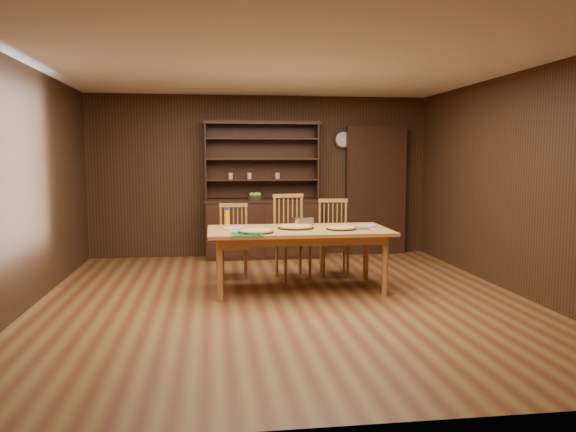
{
  "coord_description": "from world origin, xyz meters",
  "views": [
    {
      "loc": [
        -0.8,
        -6.14,
        1.61
      ],
      "look_at": [
        0.09,
        0.4,
        0.92
      ],
      "focal_mm": 35.0,
      "sensor_mm": 36.0,
      "label": 1
    }
  ],
  "objects": [
    {
      "name": "pizza_right",
      "position": [
        0.72,
        0.34,
        0.77
      ],
      "size": [
        0.35,
        0.35,
        0.04
      ],
      "color": "black",
      "rests_on": "dining_table"
    },
    {
      "name": "wall_clock",
      "position": [
        1.35,
        2.96,
        1.9
      ],
      "size": [
        0.3,
        0.05,
        0.3
      ],
      "color": "#321810",
      "rests_on": "room_shell"
    },
    {
      "name": "plate_right",
      "position": [
        1.09,
        0.59,
        0.76
      ],
      "size": [
        0.28,
        0.28,
        0.02
      ],
      "color": "silver",
      "rests_on": "dining_table"
    },
    {
      "name": "pot_holder_b",
      "position": [
        1.02,
        0.5,
        0.76
      ],
      "size": [
        0.23,
        0.23,
        0.01
      ],
      "primitive_type": "cube",
      "rotation": [
        0.0,
        0.0,
        -0.34
      ],
      "color": "#A12212",
      "rests_on": "dining_table"
    },
    {
      "name": "chair_left",
      "position": [
        -0.51,
        1.39,
        0.52
      ],
      "size": [
        0.41,
        0.39,
        0.98
      ],
      "rotation": [
        0.0,
        0.0,
        -0.01
      ],
      "color": "#A67439",
      "rests_on": "floor"
    },
    {
      "name": "floor",
      "position": [
        0.0,
        0.0,
        0.0
      ],
      "size": [
        6.0,
        6.0,
        0.0
      ],
      "primitive_type": "plane",
      "color": "brown",
      "rests_on": "ground"
    },
    {
      "name": "chair_right",
      "position": [
        0.85,
        1.33,
        0.55
      ],
      "size": [
        0.46,
        0.44,
        1.04
      ],
      "rotation": [
        0.0,
        0.0,
        -0.08
      ],
      "color": "#A67439",
      "rests_on": "floor"
    },
    {
      "name": "fruit_bowl",
      "position": [
        -0.12,
        2.69,
        0.98
      ],
      "size": [
        0.27,
        0.27,
        0.12
      ],
      "color": "black",
      "rests_on": "china_hutch"
    },
    {
      "name": "pot_holder_a",
      "position": [
        0.97,
        0.39,
        0.76
      ],
      "size": [
        0.2,
        0.2,
        0.01
      ],
      "primitive_type": "cube",
      "rotation": [
        0.0,
        0.0,
        -0.05
      ],
      "color": "#A12212",
      "rests_on": "dining_table"
    },
    {
      "name": "cooling_rack",
      "position": [
        -0.42,
        0.02,
        0.76
      ],
      "size": [
        0.4,
        0.4,
        0.02
      ],
      "primitive_type": null,
      "rotation": [
        0.0,
        0.0,
        -0.23
      ],
      "color": "#0B9341",
      "rests_on": "dining_table"
    },
    {
      "name": "doorway",
      "position": [
        1.9,
        2.9,
        1.05
      ],
      "size": [
        1.0,
        0.18,
        2.1
      ],
      "primitive_type": "cube",
      "color": "#321810",
      "rests_on": "floor"
    },
    {
      "name": "chair_center",
      "position": [
        0.25,
        1.26,
        0.59
      ],
      "size": [
        0.55,
        0.53,
        1.11
      ],
      "rotation": [
        0.0,
        0.0,
        0.24
      ],
      "color": "#A67439",
      "rests_on": "floor"
    },
    {
      "name": "dining_table",
      "position": [
        0.23,
        0.47,
        0.68
      ],
      "size": [
        2.17,
        1.09,
        0.75
      ],
      "color": "#C97C46",
      "rests_on": "floor"
    },
    {
      "name": "foil_dish",
      "position": [
        0.33,
        0.85,
        0.8
      ],
      "size": [
        0.28,
        0.23,
        0.1
      ],
      "primitive_type": "cube",
      "rotation": [
        0.0,
        0.0,
        0.23
      ],
      "color": "silver",
      "rests_on": "dining_table"
    },
    {
      "name": "juice_bottle",
      "position": [
        -0.62,
        0.85,
        0.86
      ],
      "size": [
        0.06,
        0.06,
        0.23
      ],
      "color": "#E29E0B",
      "rests_on": "dining_table"
    },
    {
      "name": "pizza_center",
      "position": [
        0.21,
        0.53,
        0.77
      ],
      "size": [
        0.45,
        0.45,
        0.04
      ],
      "color": "black",
      "rests_on": "dining_table"
    },
    {
      "name": "plate_left",
      "position": [
        -0.54,
        0.59,
        0.76
      ],
      "size": [
        0.28,
        0.28,
        0.02
      ],
      "color": "silver",
      "rests_on": "dining_table"
    },
    {
      "name": "china_hutch",
      "position": [
        -0.0,
        2.75,
        0.6
      ],
      "size": [
        1.84,
        0.52,
        2.17
      ],
      "color": "#321810",
      "rests_on": "floor"
    },
    {
      "name": "room_shell",
      "position": [
        0.0,
        0.0,
        1.58
      ],
      "size": [
        6.0,
        6.0,
        6.0
      ],
      "color": "white",
      "rests_on": "floor"
    },
    {
      "name": "pizza_left",
      "position": [
        -0.31,
        0.2,
        0.77
      ],
      "size": [
        0.41,
        0.41,
        0.04
      ],
      "color": "black",
      "rests_on": "dining_table"
    }
  ]
}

